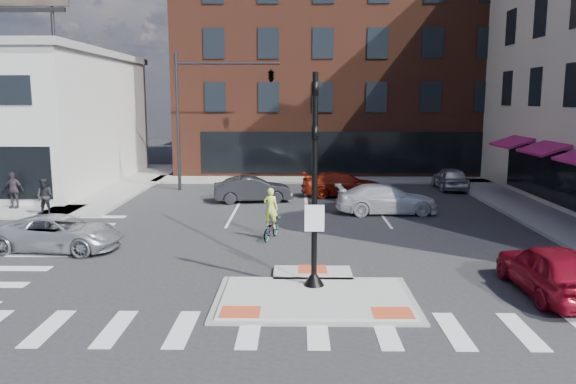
{
  "coord_description": "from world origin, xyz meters",
  "views": [
    {
      "loc": [
        -0.49,
        -15.01,
        5.38
      ],
      "look_at": [
        -0.82,
        5.32,
        2.0
      ],
      "focal_mm": 35.0,
      "sensor_mm": 36.0,
      "label": 1
    }
  ],
  "objects_px": {
    "bg_car_dark": "(253,189)",
    "cyclist": "(271,222)",
    "white_pickup": "(387,199)",
    "pedestrian_b": "(13,190)",
    "bg_car_red": "(343,184)",
    "silver_suv": "(59,233)",
    "pedestrian_a": "(45,197)",
    "bg_car_silver": "(450,178)",
    "red_sedan": "(551,270)"
  },
  "relations": [
    {
      "from": "bg_car_silver",
      "to": "pedestrian_a",
      "type": "bearing_deg",
      "value": 24.19
    },
    {
      "from": "silver_suv",
      "to": "bg_car_dark",
      "type": "xyz_separation_m",
      "value": [
        6.21,
        9.7,
        0.04
      ]
    },
    {
      "from": "bg_car_red",
      "to": "silver_suv",
      "type": "bearing_deg",
      "value": 128.74
    },
    {
      "from": "silver_suv",
      "to": "cyclist",
      "type": "relative_size",
      "value": 2.25
    },
    {
      "from": "bg_car_dark",
      "to": "bg_car_red",
      "type": "distance_m",
      "value": 5.25
    },
    {
      "from": "silver_suv",
      "to": "bg_car_dark",
      "type": "height_order",
      "value": "bg_car_dark"
    },
    {
      "from": "bg_car_red",
      "to": "pedestrian_b",
      "type": "relative_size",
      "value": 2.63
    },
    {
      "from": "silver_suv",
      "to": "bg_car_silver",
      "type": "height_order",
      "value": "bg_car_silver"
    },
    {
      "from": "red_sedan",
      "to": "bg_car_dark",
      "type": "xyz_separation_m",
      "value": [
        -9.36,
        14.15,
        -0.06
      ]
    },
    {
      "from": "red_sedan",
      "to": "pedestrian_a",
      "type": "relative_size",
      "value": 2.58
    },
    {
      "from": "bg_car_dark",
      "to": "bg_car_red",
      "type": "bearing_deg",
      "value": -78.76
    },
    {
      "from": "bg_car_red",
      "to": "cyclist",
      "type": "distance_m",
      "value": 10.48
    },
    {
      "from": "silver_suv",
      "to": "bg_car_red",
      "type": "distance_m",
      "value": 16.04
    },
    {
      "from": "cyclist",
      "to": "pedestrian_b",
      "type": "distance_m",
      "value": 13.81
    },
    {
      "from": "pedestrian_a",
      "to": "pedestrian_b",
      "type": "xyz_separation_m",
      "value": [
        -2.23,
        1.53,
        0.05
      ]
    },
    {
      "from": "white_pickup",
      "to": "bg_car_dark",
      "type": "distance_m",
      "value": 7.2
    },
    {
      "from": "pedestrian_b",
      "to": "cyclist",
      "type": "bearing_deg",
      "value": -19.57
    },
    {
      "from": "bg_car_dark",
      "to": "pedestrian_a",
      "type": "distance_m",
      "value": 10.08
    },
    {
      "from": "bg_car_dark",
      "to": "bg_car_red",
      "type": "xyz_separation_m",
      "value": [
        4.9,
        1.87,
        -0.0
      ]
    },
    {
      "from": "cyclist",
      "to": "pedestrian_b",
      "type": "relative_size",
      "value": 1.15
    },
    {
      "from": "white_pickup",
      "to": "bg_car_dark",
      "type": "height_order",
      "value": "white_pickup"
    },
    {
      "from": "silver_suv",
      "to": "bg_car_red",
      "type": "relative_size",
      "value": 0.98
    },
    {
      "from": "silver_suv",
      "to": "pedestrian_a",
      "type": "bearing_deg",
      "value": 34.43
    },
    {
      "from": "silver_suv",
      "to": "pedestrian_a",
      "type": "distance_m",
      "value": 6.31
    },
    {
      "from": "red_sedan",
      "to": "silver_suv",
      "type": "bearing_deg",
      "value": -17.78
    },
    {
      "from": "bg_car_red",
      "to": "bg_car_dark",
      "type": "bearing_deg",
      "value": 103.43
    },
    {
      "from": "bg_car_dark",
      "to": "pedestrian_a",
      "type": "relative_size",
      "value": 2.46
    },
    {
      "from": "white_pickup",
      "to": "pedestrian_b",
      "type": "height_order",
      "value": "pedestrian_b"
    },
    {
      "from": "silver_suv",
      "to": "white_pickup",
      "type": "bearing_deg",
      "value": -55.83
    },
    {
      "from": "bg_car_dark",
      "to": "bg_car_silver",
      "type": "height_order",
      "value": "bg_car_silver"
    },
    {
      "from": "white_pickup",
      "to": "bg_car_red",
      "type": "xyz_separation_m",
      "value": [
        -1.68,
        4.79,
        -0.02
      ]
    },
    {
      "from": "white_pickup",
      "to": "bg_car_red",
      "type": "height_order",
      "value": "white_pickup"
    },
    {
      "from": "red_sedan",
      "to": "cyclist",
      "type": "bearing_deg",
      "value": -39.33
    },
    {
      "from": "silver_suv",
      "to": "cyclist",
      "type": "height_order",
      "value": "cyclist"
    },
    {
      "from": "bg_car_silver",
      "to": "cyclist",
      "type": "relative_size",
      "value": 1.97
    },
    {
      "from": "white_pickup",
      "to": "bg_car_silver",
      "type": "xyz_separation_m",
      "value": [
        4.96,
        7.27,
        -0.02
      ]
    },
    {
      "from": "bg_car_dark",
      "to": "pedestrian_b",
      "type": "bearing_deg",
      "value": 93.34
    },
    {
      "from": "bg_car_silver",
      "to": "bg_car_red",
      "type": "bearing_deg",
      "value": 22.39
    },
    {
      "from": "bg_car_dark",
      "to": "bg_car_silver",
      "type": "xyz_separation_m",
      "value": [
        11.55,
        4.35,
        0.0
      ]
    },
    {
      "from": "red_sedan",
      "to": "pedestrian_a",
      "type": "distance_m",
      "value": 21.07
    },
    {
      "from": "silver_suv",
      "to": "pedestrian_b",
      "type": "xyz_separation_m",
      "value": [
        -5.2,
        7.08,
        0.4
      ]
    },
    {
      "from": "bg_car_dark",
      "to": "cyclist",
      "type": "height_order",
      "value": "cyclist"
    },
    {
      "from": "cyclist",
      "to": "pedestrian_b",
      "type": "bearing_deg",
      "value": -6.37
    },
    {
      "from": "white_pickup",
      "to": "bg_car_silver",
      "type": "distance_m",
      "value": 8.8
    },
    {
      "from": "bg_car_red",
      "to": "pedestrian_b",
      "type": "height_order",
      "value": "pedestrian_b"
    },
    {
      "from": "red_sedan",
      "to": "bg_car_red",
      "type": "height_order",
      "value": "red_sedan"
    },
    {
      "from": "bg_car_red",
      "to": "cyclist",
      "type": "relative_size",
      "value": 2.3
    },
    {
      "from": "bg_car_dark",
      "to": "pedestrian_a",
      "type": "xyz_separation_m",
      "value": [
        -9.18,
        -4.15,
        0.31
      ]
    },
    {
      "from": "silver_suv",
      "to": "red_sedan",
      "type": "distance_m",
      "value": 16.19
    },
    {
      "from": "bg_car_red",
      "to": "bg_car_silver",
      "type": "bearing_deg",
      "value": -76.92
    }
  ]
}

